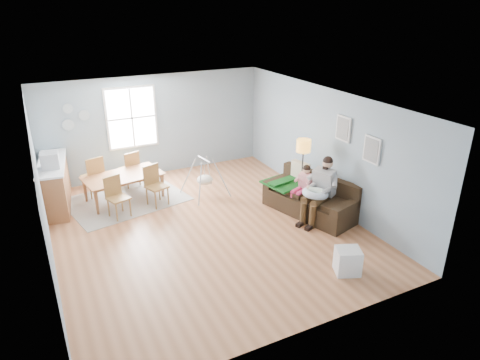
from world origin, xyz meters
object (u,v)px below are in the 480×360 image
chair_nw (94,174)px  baby_swing (205,179)px  father (320,188)px  counter (55,184)px  storage_cube (347,261)px  sofa (312,200)px  chair_se (154,182)px  chair_sw (116,194)px  dining_table (125,188)px  floor_lamp (303,151)px  chair_ne (131,167)px  toddler (304,181)px  monitor (50,160)px

chair_nw → baby_swing: 2.67m
father → baby_swing: bearing=128.0°
father → counter: (-5.08, 3.24, -0.19)m
father → storage_cube: size_ratio=2.63×
sofa → chair_se: size_ratio=2.37×
chair_sw → counter: counter is taller
storage_cube → counter: counter is taller
dining_table → sofa: bearing=-44.4°
floor_lamp → chair_nw: (-4.24, 2.61, -0.73)m
sofa → chair_ne: bearing=135.1°
floor_lamp → dining_table: (-3.65, 2.07, -1.00)m
sofa → toddler: 0.48m
chair_nw → chair_se: bearing=-42.4°
chair_se → chair_ne: (-0.25, 1.28, -0.01)m
baby_swing → counter: bearing=163.5°
floor_lamp → chair_ne: floor_lamp is taller
chair_sw → chair_se: bearing=12.2°
father → chair_sw: (-3.93, 2.13, -0.22)m
chair_ne → sofa: bearing=-44.9°
toddler → chair_nw: bearing=144.6°
dining_table → counter: (-1.49, 0.37, 0.24)m
sofa → chair_se: bearing=146.7°
chair_sw → chair_nw: size_ratio=0.91×
storage_cube → chair_se: size_ratio=0.55×
sofa → chair_sw: (-3.97, 1.80, 0.23)m
monitor → baby_swing: (3.34, -0.61, -0.84)m
storage_cube → chair_ne: bearing=114.5°
father → baby_swing: 2.89m
chair_se → sofa: bearing=-33.3°
storage_cube → counter: bearing=130.2°
dining_table → toddler: bearing=-43.5°
chair_nw → baby_swing: chair_nw is taller
chair_se → monitor: bearing=165.6°
chair_se → baby_swing: baby_swing is taller
sofa → toddler: bearing=126.7°
sofa → chair_se: chair_se is taller
sofa → counter: (-5.12, 2.91, 0.25)m
floor_lamp → chair_se: 3.51m
sofa → dining_table: sofa is taller
toddler → chair_sw: size_ratio=0.94×
sofa → chair_nw: (-4.22, 3.08, 0.29)m
floor_lamp → dining_table: bearing=150.4°
storage_cube → chair_ne: chair_ne is taller
toddler → counter: (-4.99, 2.74, -0.18)m
monitor → chair_se: bearing=-14.4°
chair_sw → counter: (-1.15, 1.11, 0.02)m
floor_lamp → chair_nw: 5.03m
chair_nw → monitor: monitor is taller
dining_table → chair_nw: 0.84m
chair_nw → counter: 0.92m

